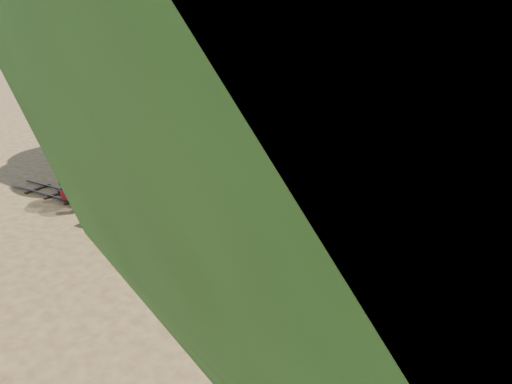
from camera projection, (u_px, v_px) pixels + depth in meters
The scene contains 8 objects.
ground at pixel (291, 258), 12.85m from camera, with size 90.00×90.00×0.00m, color #A07844.
track at pixel (291, 256), 12.83m from camera, with size 22.00×1.00×0.10m.
locomotive at pixel (83, 153), 15.86m from camera, with size 2.63×1.24×3.02m.
carriage_front at pixel (165, 201), 14.56m from camera, with size 3.34×1.36×1.74m.
carriage_rear at pixel (291, 231), 12.58m from camera, with size 3.34×1.36×1.74m.
fence at pixel (386, 159), 19.09m from camera, with size 18.10×0.10×1.00m.
shrub_west at pixel (215, 120), 24.23m from camera, with size 2.45×1.88×1.69m, color #2D6B1E.
shrub_mid_w at pixel (297, 128), 22.09m from camera, with size 2.83×2.18×1.96m, color #2D6B1E.
Camera 1 is at (5.00, -10.29, 6.16)m, focal length 35.00 mm.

